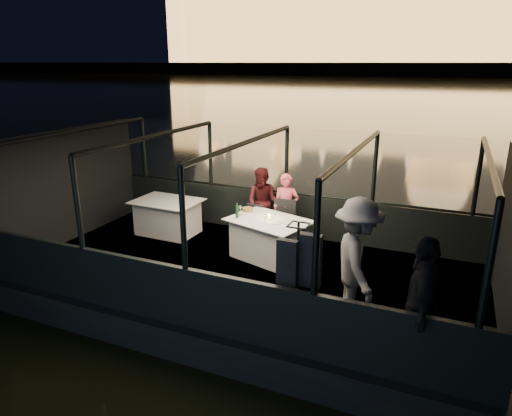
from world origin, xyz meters
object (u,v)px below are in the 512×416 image
at_px(chair_port_right, 281,227).
at_px(person_man_maroon, 263,203).
at_px(chair_port_left, 252,223).
at_px(passenger_dark, 421,306).
at_px(coat_stand, 297,280).
at_px(dining_table_central, 269,239).
at_px(passenger_stripe, 357,266).
at_px(person_woman_coral, 286,207).
at_px(dining_table_aft, 168,216).
at_px(wine_bottle, 237,210).

relative_size(chair_port_right, person_man_maroon, 0.63).
bearing_deg(chair_port_left, passenger_dark, -34.80).
height_order(chair_port_left, coat_stand, coat_stand).
distance_m(dining_table_central, passenger_stripe, 2.52).
relative_size(chair_port_left, coat_stand, 0.47).
bearing_deg(person_woman_coral, dining_table_central, -104.63).
xyz_separation_m(dining_table_central, coat_stand, (1.34, -2.38, 0.51)).
height_order(dining_table_central, dining_table_aft, dining_table_central).
xyz_separation_m(chair_port_right, passenger_stripe, (1.90, -2.12, 0.40)).
distance_m(dining_table_central, person_man_maroon, 1.20).
bearing_deg(person_man_maroon, dining_table_central, -63.85).
height_order(chair_port_left, person_man_maroon, person_man_maroon).
xyz_separation_m(dining_table_aft, coat_stand, (3.84, -2.75, 0.51)).
relative_size(person_man_maroon, wine_bottle, 5.18).
bearing_deg(dining_table_aft, coat_stand, -35.58).
xyz_separation_m(coat_stand, passenger_dark, (1.51, 0.05, -0.05)).
bearing_deg(dining_table_aft, chair_port_left, 4.42).
xyz_separation_m(chair_port_right, coat_stand, (1.30, -2.95, 0.45)).
bearing_deg(chair_port_right, chair_port_left, 179.11).
bearing_deg(coat_stand, person_man_maroon, 119.04).
xyz_separation_m(coat_stand, person_man_maroon, (-1.88, 3.38, -0.15)).
xyz_separation_m(dining_table_central, passenger_stripe, (1.94, -1.55, 0.47)).
distance_m(person_woman_coral, person_man_maroon, 0.55).
xyz_separation_m(person_man_maroon, passenger_dark, (3.38, -3.33, 0.10)).
relative_size(dining_table_central, chair_port_right, 1.53).
distance_m(person_woman_coral, passenger_dark, 4.31).
bearing_deg(person_woman_coral, passenger_dark, -63.13).
distance_m(coat_stand, person_woman_coral, 3.55).
bearing_deg(chair_port_right, wine_bottle, -138.87).
height_order(chair_port_right, person_woman_coral, person_woman_coral).
distance_m(coat_stand, passenger_stripe, 1.02).
height_order(dining_table_central, passenger_dark, passenger_dark).
bearing_deg(dining_table_central, person_woman_coral, 89.73).
distance_m(passenger_stripe, passenger_dark, 1.20).
xyz_separation_m(coat_stand, person_woman_coral, (-1.33, 3.29, -0.15)).
height_order(passenger_stripe, passenger_dark, passenger_stripe).
relative_size(person_man_maroon, passenger_dark, 0.87).
distance_m(dining_table_central, dining_table_aft, 2.53).
bearing_deg(wine_bottle, dining_table_central, 10.89).
xyz_separation_m(dining_table_aft, person_man_maroon, (1.96, 0.63, 0.36)).
bearing_deg(dining_table_aft, person_woman_coral, 12.24).
bearing_deg(chair_port_right, passenger_dark, -51.98).
relative_size(chair_port_left, passenger_dark, 0.46).
bearing_deg(coat_stand, person_woman_coral, 112.08).
bearing_deg(chair_port_left, person_woman_coral, 39.05).
distance_m(coat_stand, wine_bottle, 2.98).
height_order(chair_port_right, passenger_dark, passenger_dark).
relative_size(coat_stand, person_man_maroon, 1.13).
bearing_deg(passenger_stripe, dining_table_aft, 42.19).
relative_size(dining_table_aft, coat_stand, 0.82).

